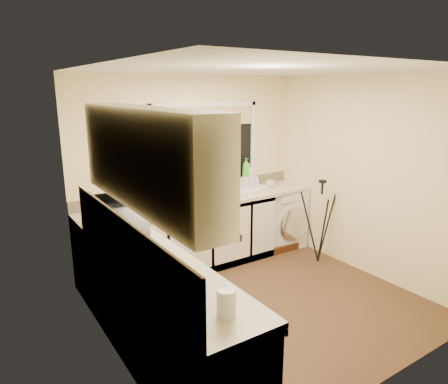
% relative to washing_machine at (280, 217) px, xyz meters
% --- Properties ---
extents(floor, '(3.20, 3.20, 0.00)m').
position_rel_washing_machine_xyz_m(floor, '(-1.31, -1.20, -0.43)').
color(floor, '#503620').
rests_on(floor, ground).
extents(ceiling, '(3.20, 3.20, 0.00)m').
position_rel_washing_machine_xyz_m(ceiling, '(-1.31, -1.20, 2.02)').
color(ceiling, white).
rests_on(ceiling, ground).
extents(wall_back, '(3.20, 0.00, 3.20)m').
position_rel_washing_machine_xyz_m(wall_back, '(-1.31, 0.30, 0.80)').
color(wall_back, beige).
rests_on(wall_back, ground).
extents(wall_front, '(3.20, 0.00, 3.20)m').
position_rel_washing_machine_xyz_m(wall_front, '(-1.31, -2.70, 0.80)').
color(wall_front, beige).
rests_on(wall_front, ground).
extents(wall_left, '(0.00, 3.00, 3.00)m').
position_rel_washing_machine_xyz_m(wall_left, '(-2.91, -1.20, 0.80)').
color(wall_left, beige).
rests_on(wall_left, ground).
extents(wall_right, '(0.00, 3.00, 3.00)m').
position_rel_washing_machine_xyz_m(wall_right, '(0.29, -1.20, 0.80)').
color(wall_right, beige).
rests_on(wall_right, ground).
extents(base_cabinet_back, '(2.55, 0.60, 0.86)m').
position_rel_washing_machine_xyz_m(base_cabinet_back, '(-1.63, -0.00, 0.00)').
color(base_cabinet_back, silver).
rests_on(base_cabinet_back, floor).
extents(base_cabinet_left, '(0.54, 2.40, 0.86)m').
position_rel_washing_machine_xyz_m(base_cabinet_left, '(-2.61, -1.50, 0.00)').
color(base_cabinet_left, silver).
rests_on(base_cabinet_left, floor).
extents(worktop_back, '(3.20, 0.60, 0.04)m').
position_rel_washing_machine_xyz_m(worktop_back, '(-1.31, -0.00, 0.45)').
color(worktop_back, beige).
rests_on(worktop_back, base_cabinet_back).
extents(worktop_left, '(0.60, 2.40, 0.04)m').
position_rel_washing_machine_xyz_m(worktop_left, '(-2.61, -1.50, 0.45)').
color(worktop_left, beige).
rests_on(worktop_left, base_cabinet_left).
extents(upper_cabinet, '(0.28, 1.90, 0.70)m').
position_rel_washing_machine_xyz_m(upper_cabinet, '(-2.75, -1.65, 1.37)').
color(upper_cabinet, silver).
rests_on(upper_cabinet, wall_left).
extents(splashback_left, '(0.02, 2.40, 0.45)m').
position_rel_washing_machine_xyz_m(splashback_left, '(-2.89, -1.50, 0.70)').
color(splashback_left, beige).
rests_on(splashback_left, wall_left).
extents(splashback_back, '(3.20, 0.02, 0.14)m').
position_rel_washing_machine_xyz_m(splashback_back, '(-1.31, 0.28, 0.54)').
color(splashback_back, beige).
rests_on(splashback_back, wall_back).
extents(window_glass, '(1.50, 0.02, 1.00)m').
position_rel_washing_machine_xyz_m(window_glass, '(-1.11, 0.28, 1.12)').
color(window_glass, black).
rests_on(window_glass, wall_back).
extents(window_blind, '(1.50, 0.02, 0.25)m').
position_rel_washing_machine_xyz_m(window_blind, '(-1.11, 0.26, 1.50)').
color(window_blind, tan).
rests_on(window_blind, wall_back).
extents(windowsill, '(1.60, 0.14, 0.03)m').
position_rel_washing_machine_xyz_m(windowsill, '(-1.11, 0.23, 0.61)').
color(windowsill, white).
rests_on(windowsill, wall_back).
extents(sink, '(0.82, 0.46, 0.03)m').
position_rel_washing_machine_xyz_m(sink, '(-1.11, -0.00, 0.49)').
color(sink, tan).
rests_on(sink, worktop_back).
extents(faucet, '(0.03, 0.03, 0.24)m').
position_rel_washing_machine_xyz_m(faucet, '(-1.11, 0.18, 0.59)').
color(faucet, silver).
rests_on(faucet, worktop_back).
extents(washing_machine, '(0.66, 0.64, 0.85)m').
position_rel_washing_machine_xyz_m(washing_machine, '(0.00, 0.00, 0.00)').
color(washing_machine, silver).
rests_on(washing_machine, floor).
extents(laptop, '(0.45, 0.45, 0.26)m').
position_rel_washing_machine_xyz_m(laptop, '(-1.80, -0.05, 0.54)').
color(laptop, '#A2A1A9').
rests_on(laptop, worktop_back).
extents(kettle, '(0.16, 0.16, 0.21)m').
position_rel_washing_machine_xyz_m(kettle, '(-2.56, -0.82, 0.58)').
color(kettle, white).
rests_on(kettle, worktop_left).
extents(dish_rack, '(0.53, 0.47, 0.07)m').
position_rel_washing_machine_xyz_m(dish_rack, '(-0.60, -0.04, 0.51)').
color(dish_rack, white).
rests_on(dish_rack, worktop_back).
extents(tripod, '(0.55, 0.55, 1.13)m').
position_rel_washing_machine_xyz_m(tripod, '(0.04, -0.76, 0.14)').
color(tripod, black).
rests_on(tripod, floor).
extents(glass_jug, '(0.12, 0.12, 0.18)m').
position_rel_washing_machine_xyz_m(glass_jug, '(-2.58, -2.43, 0.56)').
color(glass_jug, silver).
rests_on(glass_jug, worktop_left).
extents(steel_jar, '(0.09, 0.09, 0.12)m').
position_rel_washing_machine_xyz_m(steel_jar, '(-2.68, -1.71, 0.53)').
color(steel_jar, silver).
rests_on(steel_jar, worktop_left).
extents(microwave, '(0.47, 0.65, 0.33)m').
position_rel_washing_machine_xyz_m(microwave, '(-2.59, -0.60, 0.64)').
color(microwave, white).
rests_on(microwave, worktop_left).
extents(plant_a, '(0.15, 0.13, 0.23)m').
position_rel_washing_machine_xyz_m(plant_a, '(-1.67, 0.20, 0.74)').
color(plant_a, '#999999').
rests_on(plant_a, windowsill).
extents(plant_c, '(0.14, 0.14, 0.24)m').
position_rel_washing_machine_xyz_m(plant_c, '(-1.12, 0.20, 0.74)').
color(plant_c, '#999999').
rests_on(plant_c, windowsill).
extents(plant_d, '(0.19, 0.17, 0.21)m').
position_rel_washing_machine_xyz_m(plant_d, '(-0.80, 0.21, 0.73)').
color(plant_d, '#999999').
rests_on(plant_d, windowsill).
extents(soap_bottle_green, '(0.11, 0.12, 0.28)m').
position_rel_washing_machine_xyz_m(soap_bottle_green, '(-0.49, 0.20, 0.76)').
color(soap_bottle_green, green).
rests_on(soap_bottle_green, windowsill).
extents(soap_bottle_clear, '(0.11, 0.12, 0.20)m').
position_rel_washing_machine_xyz_m(soap_bottle_clear, '(-0.43, 0.20, 0.72)').
color(soap_bottle_clear, '#999999').
rests_on(soap_bottle_clear, windowsill).
extents(cup_back, '(0.17, 0.17, 0.10)m').
position_rel_washing_machine_xyz_m(cup_back, '(-0.19, 0.03, 0.53)').
color(cup_back, silver).
rests_on(cup_back, worktop_back).
extents(cup_left, '(0.14, 0.14, 0.10)m').
position_rel_washing_machine_xyz_m(cup_left, '(-2.62, -1.98, 0.52)').
color(cup_left, beige).
rests_on(cup_left, worktop_left).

